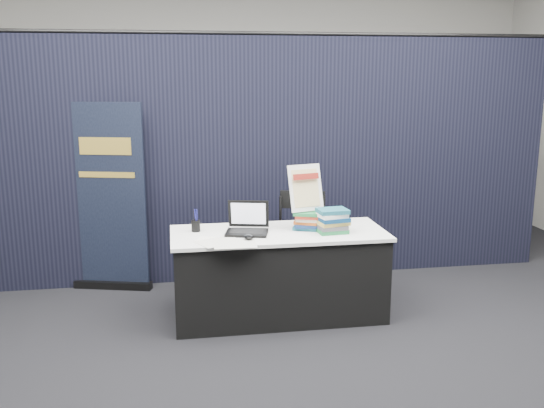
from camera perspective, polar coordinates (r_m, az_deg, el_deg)
The scene contains 15 objects.
floor at distance 4.84m, azimuth 1.79°, elevation -12.91°, with size 8.00×8.00×0.00m, color black.
wall_back at distance 8.34m, azimuth -3.60°, elevation 10.16°, with size 8.00×0.02×3.50m, color #B8B6AE.
drape_partition at distance 6.02m, azimuth -1.13°, elevation 4.08°, with size 6.00×0.08×2.40m, color black.
display_table at distance 5.20m, azimuth 0.62°, elevation -6.60°, with size 1.80×0.75×0.75m.
laptop at distance 5.05m, azimuth -2.46°, elevation -2.04°, with size 0.39×0.35×0.26m.
mouse at distance 4.86m, azimuth -2.23°, elevation -3.12°, with size 0.08×0.12×0.04m, color black.
brochure_left at distance 4.84m, azimuth -5.36°, elevation -3.44°, with size 0.29×0.21×0.00m, color white.
brochure_mid at distance 4.72m, azimuth -3.51°, elevation -3.81°, with size 0.33×0.23×0.00m, color silver.
brochure_right at distance 4.80m, azimuth -5.05°, elevation -3.56°, with size 0.33×0.23×0.00m, color silver.
pen_cup at distance 5.12m, azimuth -7.19°, elevation -2.06°, with size 0.07×0.07×0.10m, color black.
book_stack_tall at distance 5.14m, azimuth 3.22°, elevation -1.57°, with size 0.23×0.20×0.16m.
book_stack_short at distance 5.06m, azimuth 5.70°, elevation -1.57°, with size 0.26×0.22×0.20m.
info_sign at distance 5.12m, azimuth 3.18°, elevation 1.47°, with size 0.32×0.19×0.41m.
pullup_banner at distance 5.95m, azimuth -15.10°, elevation -0.40°, with size 0.76×0.30×1.79m.
stacking_chair at distance 5.60m, azimuth 3.22°, elevation -3.44°, with size 0.54×0.55×0.97m.
Camera 1 is at (-0.87, -4.29, 2.06)m, focal length 40.00 mm.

